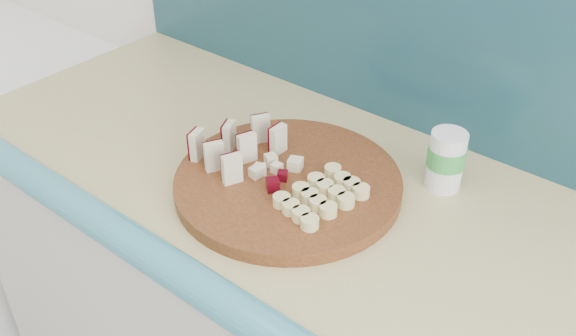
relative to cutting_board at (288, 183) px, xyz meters
The scene contains 6 objects.
porcelain_fixture 1.26m from the cutting_board, behind, with size 0.70×0.72×0.84m.
cutting_board is the anchor object (origin of this frame).
apple_wedges 0.12m from the cutting_board, behind, with size 0.12×0.16×0.05m.
apple_chunks 0.03m from the cutting_board, behind, with size 0.06×0.07×0.02m.
banana_slices 0.09m from the cutting_board, ahead, with size 0.12×0.16×0.02m.
canister 0.27m from the cutting_board, 41.41° to the left, with size 0.07×0.07×0.11m.
Camera 1 is at (0.27, 0.77, 1.58)m, focal length 40.00 mm.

